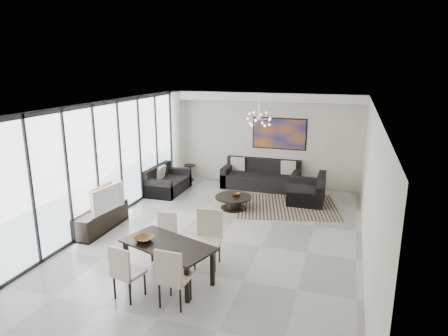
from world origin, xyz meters
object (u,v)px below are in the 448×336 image
at_px(sofa_main, 261,178).
at_px(dining_table, 168,248).
at_px(coffee_table, 233,202).
at_px(tv_console, 101,219).
at_px(television, 105,198).

height_order(sofa_main, dining_table, sofa_main).
xyz_separation_m(coffee_table, sofa_main, (0.29, 2.06, 0.10)).
relative_size(sofa_main, tv_console, 1.45).
xyz_separation_m(tv_console, television, (0.16, -0.02, 0.54)).
distance_m(tv_console, television, 0.56).
height_order(sofa_main, tv_console, sofa_main).
bearing_deg(sofa_main, tv_console, -123.01).
xyz_separation_m(sofa_main, tv_console, (-2.81, -4.33, -0.04)).
bearing_deg(sofa_main, dining_table, -93.62).
xyz_separation_m(television, dining_table, (2.28, -1.52, -0.19)).
bearing_deg(coffee_table, dining_table, -91.19).
relative_size(sofa_main, television, 2.36).
distance_m(television, dining_table, 2.75).
bearing_deg(coffee_table, tv_console, -138.06).
distance_m(coffee_table, sofa_main, 2.09).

